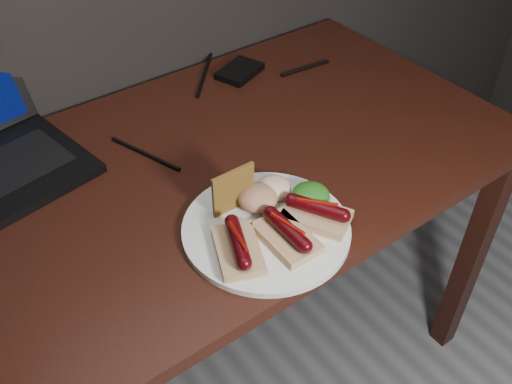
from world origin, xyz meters
name	(u,v)px	position (x,y,z in m)	size (l,w,h in m)	color
desk	(185,209)	(0.00, 1.38, 0.66)	(1.40, 0.70, 0.75)	#36160D
hard_drive	(240,71)	(0.31, 1.63, 0.76)	(0.11, 0.08, 0.02)	black
desk_cables	(156,127)	(0.04, 1.55, 0.75)	(0.98, 0.40, 0.01)	black
plate	(266,229)	(0.04, 1.16, 0.76)	(0.29, 0.29, 0.01)	silver
bread_sausage_left	(238,247)	(-0.03, 1.14, 0.78)	(0.11, 0.13, 0.04)	#DBB180
bread_sausage_center	(287,234)	(0.05, 1.12, 0.78)	(0.07, 0.12, 0.04)	#DBB180
bread_sausage_right	(317,213)	(0.12, 1.13, 0.78)	(0.12, 0.13, 0.04)	#DBB180
crispbread	(233,190)	(0.03, 1.24, 0.80)	(0.09, 0.01, 0.09)	olive
salad_greens	(310,196)	(0.14, 1.16, 0.78)	(0.07, 0.07, 0.04)	#1B5110
salsa_mound	(258,197)	(0.06, 1.21, 0.78)	(0.07, 0.07, 0.04)	maroon
coleslaw_mound	(273,188)	(0.10, 1.22, 0.78)	(0.06, 0.06, 0.04)	#EAE6CA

